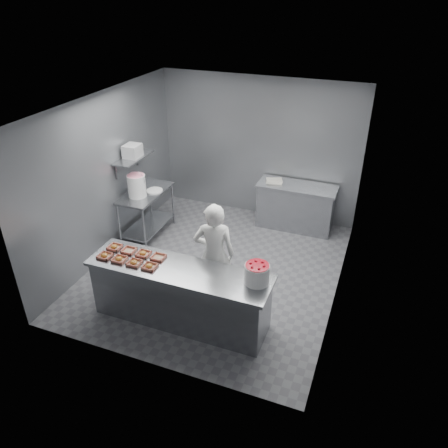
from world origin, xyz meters
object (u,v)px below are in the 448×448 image
Objects in this scene: tray_0 at (105,256)px; tray_5 at (129,250)px; tray_1 at (119,259)px; worker at (214,255)px; tray_4 at (115,247)px; strawberry_tub at (257,273)px; tray_2 at (134,263)px; back_counter at (295,206)px; glaze_bucket at (137,185)px; prep_table at (147,207)px; tray_6 at (143,254)px; service_counter at (180,295)px; tray_3 at (149,266)px; appliance at (132,151)px; tray_7 at (158,257)px.

tray_0 reaches higher than tray_5.
worker is at bearing 32.41° from tray_1.
tray_4 is at bearing 2.52° from worker.
tray_2 is at bearing -172.68° from strawberry_tub.
tray_0 is (-2.00, -3.37, 0.47)m from back_counter.
tray_0 is at bearing 180.00° from tray_2.
glaze_bucket is (-2.59, -1.49, 0.66)m from back_counter.
glaze_bucket is (-0.04, -0.19, 0.52)m from prep_table.
tray_1 is 0.34m from tray_6.
tray_0 is 1.00× the size of tray_5.
glaze_bucket is at bearing 133.89° from service_counter.
tray_2 is 1.00× the size of tray_3.
back_counter is 3.73m from tray_2.
appliance is (-1.82, 1.94, 1.23)m from service_counter.
tray_7 reaches higher than service_counter.
glaze_bucket is 0.61m from appliance.
tray_0 is 0.57× the size of strawberry_tub.
tray_3 is 0.38× the size of glaze_bucket.
back_counter is 3.74m from tray_4.
prep_table is at bearing 116.46° from tray_2.
strawberry_tub is (1.46, 0.22, 0.12)m from tray_3.
glaze_bucket reaches higher than tray_5.
service_counter is at bearing -47.83° from appliance.
worker is at bearing -103.21° from back_counter.
tray_4 is at bearing -180.00° from tray_7.
tray_2 reaches higher than prep_table.
tray_1 is at bearing 0.00° from tray_0.
tray_4 reaches higher than tray_5.
tray_7 is (-1.28, -3.13, 0.47)m from back_counter.
tray_6 reaches higher than service_counter.
tray_2 is 0.34m from tray_5.
tray_5 is (0.79, -1.83, 0.33)m from prep_table.
back_counter is 8.01× the size of tray_7.
prep_table is at bearing 121.53° from tray_3.
tray_4 is 2.18m from strawberry_tub.
tray_6 is 0.11× the size of worker.
tray_5 is 0.11× the size of worker.
tray_7 is at bearing 178.98° from strawberry_tub.
tray_7 reaches higher than back_counter.
service_counter is 1.58× the size of worker.
prep_table is at bearing 106.78° from tray_4.
tray_3 is (0.48, 0.00, 0.00)m from tray_1.
prep_table is 2.87m from back_counter.
tray_1 is 0.38× the size of glaze_bucket.
appliance is (-1.20, 2.06, 0.76)m from tray_2.
tray_4 is at bearing 134.52° from tray_1.
appliance is (-1.44, 1.82, 0.76)m from tray_7.
service_counter and back_counter have the same top height.
tray_4 is 1.00× the size of tray_7.
glaze_bucket is (-1.07, 1.63, 0.19)m from tray_6.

